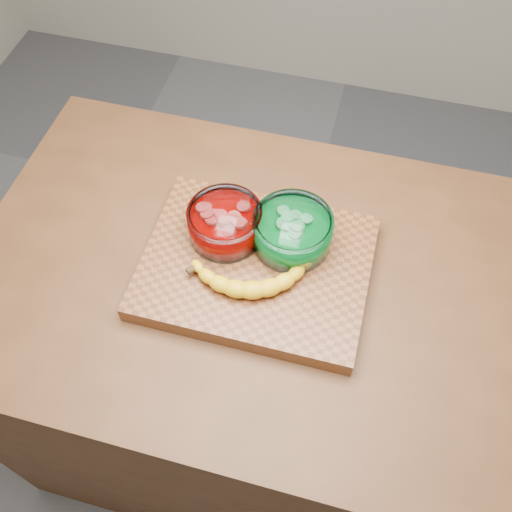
# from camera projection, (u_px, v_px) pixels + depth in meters

# --- Properties ---
(ground) EXTENTS (3.50, 3.50, 0.00)m
(ground) POSITION_uv_depth(u_px,v_px,m) (256.00, 416.00, 1.91)
(ground) COLOR #545458
(ground) RESTS_ON ground
(counter) EXTENTS (1.20, 0.80, 0.90)m
(counter) POSITION_uv_depth(u_px,v_px,m) (256.00, 361.00, 1.54)
(counter) COLOR #512F18
(counter) RESTS_ON ground
(cutting_board) EXTENTS (0.45, 0.35, 0.04)m
(cutting_board) POSITION_uv_depth(u_px,v_px,m) (256.00, 267.00, 1.15)
(cutting_board) COLOR brown
(cutting_board) RESTS_ON counter
(bowl_red) EXTENTS (0.15, 0.15, 0.07)m
(bowl_red) POSITION_uv_depth(u_px,v_px,m) (225.00, 223.00, 1.15)
(bowl_red) COLOR white
(bowl_red) RESTS_ON cutting_board
(bowl_green) EXTENTS (0.16, 0.16, 0.07)m
(bowl_green) POSITION_uv_depth(u_px,v_px,m) (292.00, 231.00, 1.13)
(bowl_green) COLOR white
(bowl_green) RESTS_ON cutting_board
(banana) EXTENTS (0.26, 0.15, 0.04)m
(banana) POSITION_uv_depth(u_px,v_px,m) (249.00, 271.00, 1.10)
(banana) COLOR gold
(banana) RESTS_ON cutting_board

